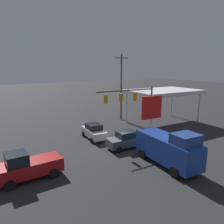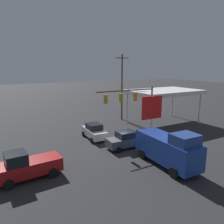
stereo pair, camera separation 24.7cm
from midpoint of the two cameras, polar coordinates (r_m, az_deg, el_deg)
name	(u,v)px [view 1 (the left image)]	position (r m, az deg, el deg)	size (l,w,h in m)	color
ground_plane	(121,148)	(24.84, 2.06, -9.47)	(200.00, 200.00, 0.00)	#262628
traffic_signal_assembly	(132,101)	(26.37, 5.03, 2.79)	(7.87, 0.43, 6.56)	#473828
utility_pole	(121,86)	(36.90, 2.24, 6.81)	(2.40, 0.26, 10.94)	#473828
gas_station_canopy	(163,92)	(35.55, 13.03, 5.08)	(11.10, 7.24, 5.36)	silver
price_sign	(152,109)	(27.04, 10.07, 0.81)	(2.94, 0.27, 5.51)	silver
delivery_truck	(169,148)	(20.87, 14.24, -9.14)	(2.71, 6.86, 3.58)	navy
sedan_far	(126,140)	(24.74, 3.39, -7.23)	(4.46, 2.18, 1.93)	#474C51
pickup_parked	(27,166)	(19.50, -21.63, -13.05)	(5.32, 2.53, 2.40)	maroon
sedan_waiting	(94,131)	(27.84, -5.00, -5.05)	(2.18, 4.46, 1.93)	silver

